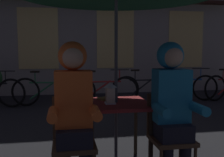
{
  "coord_description": "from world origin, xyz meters",
  "views": [
    {
      "loc": [
        -0.56,
        -2.96,
        1.34
      ],
      "look_at": [
        0.0,
        0.26,
        0.98
      ],
      "focal_mm": 44.39,
      "sensor_mm": 36.0,
      "label": 1
    }
  ],
  "objects_px": {
    "bicycle_fourth": "(146,88)",
    "chair_right": "(169,132)",
    "cafe_table": "(116,111)",
    "book": "(107,98)",
    "chair_left": "(74,137)",
    "lantern": "(110,93)",
    "bicycle_second": "(48,91)",
    "bicycle_third": "(103,90)",
    "bicycle_fifth": "(185,87)",
    "person_left_hooded": "(73,102)",
    "person_right_hooded": "(172,98)"
  },
  "relations": [
    {
      "from": "cafe_table",
      "to": "person_right_hooded",
      "type": "height_order",
      "value": "person_right_hooded"
    },
    {
      "from": "cafe_table",
      "to": "person_left_hooded",
      "type": "bearing_deg",
      "value": -138.43
    },
    {
      "from": "bicycle_second",
      "to": "bicycle_fourth",
      "type": "xyz_separation_m",
      "value": [
        2.38,
        0.1,
        0.0
      ]
    },
    {
      "from": "lantern",
      "to": "bicycle_fourth",
      "type": "relative_size",
      "value": 0.14
    },
    {
      "from": "bicycle_second",
      "to": "chair_left",
      "type": "bearing_deg",
      "value": -83.33
    },
    {
      "from": "bicycle_third",
      "to": "bicycle_fourth",
      "type": "relative_size",
      "value": 1.0
    },
    {
      "from": "cafe_table",
      "to": "bicycle_fourth",
      "type": "bearing_deg",
      "value": 68.29
    },
    {
      "from": "chair_right",
      "to": "bicycle_fourth",
      "type": "xyz_separation_m",
      "value": [
        0.97,
        4.0,
        -0.14
      ]
    },
    {
      "from": "cafe_table",
      "to": "book",
      "type": "bearing_deg",
      "value": 108.99
    },
    {
      "from": "person_right_hooded",
      "to": "bicycle_third",
      "type": "distance_m",
      "value": 3.93
    },
    {
      "from": "chair_left",
      "to": "bicycle_fourth",
      "type": "bearing_deg",
      "value": 64.3
    },
    {
      "from": "bicycle_third",
      "to": "book",
      "type": "xyz_separation_m",
      "value": [
        -0.42,
        -3.28,
        0.41
      ]
    },
    {
      "from": "chair_left",
      "to": "bicycle_second",
      "type": "height_order",
      "value": "chair_left"
    },
    {
      "from": "bicycle_fourth",
      "to": "chair_left",
      "type": "bearing_deg",
      "value": -115.7
    },
    {
      "from": "bicycle_fourth",
      "to": "book",
      "type": "xyz_separation_m",
      "value": [
        -1.51,
        -3.44,
        0.41
      ]
    },
    {
      "from": "bicycle_third",
      "to": "bicycle_fourth",
      "type": "height_order",
      "value": "same"
    },
    {
      "from": "chair_left",
      "to": "book",
      "type": "xyz_separation_m",
      "value": [
        0.41,
        0.56,
        0.26
      ]
    },
    {
      "from": "cafe_table",
      "to": "bicycle_second",
      "type": "height_order",
      "value": "bicycle_second"
    },
    {
      "from": "lantern",
      "to": "bicycle_fifth",
      "type": "distance_m",
      "value": 4.48
    },
    {
      "from": "chair_left",
      "to": "bicycle_second",
      "type": "bearing_deg",
      "value": 96.67
    },
    {
      "from": "bicycle_fifth",
      "to": "bicycle_second",
      "type": "bearing_deg",
      "value": -179.31
    },
    {
      "from": "chair_right",
      "to": "bicycle_second",
      "type": "height_order",
      "value": "chair_right"
    },
    {
      "from": "bicycle_third",
      "to": "book",
      "type": "height_order",
      "value": "bicycle_third"
    },
    {
      "from": "person_right_hooded",
      "to": "bicycle_third",
      "type": "xyz_separation_m",
      "value": [
        -0.13,
        3.9,
        -0.5
      ]
    },
    {
      "from": "chair_left",
      "to": "chair_right",
      "type": "relative_size",
      "value": 1.0
    },
    {
      "from": "lantern",
      "to": "bicycle_fourth",
      "type": "distance_m",
      "value": 4.04
    },
    {
      "from": "bicycle_fifth",
      "to": "book",
      "type": "relative_size",
      "value": 8.35
    },
    {
      "from": "person_left_hooded",
      "to": "person_right_hooded",
      "type": "bearing_deg",
      "value": 0.0
    },
    {
      "from": "lantern",
      "to": "person_right_hooded",
      "type": "distance_m",
      "value": 0.66
    },
    {
      "from": "chair_left",
      "to": "bicycle_fourth",
      "type": "distance_m",
      "value": 4.45
    },
    {
      "from": "cafe_table",
      "to": "bicycle_fifth",
      "type": "distance_m",
      "value": 4.36
    },
    {
      "from": "chair_right",
      "to": "person_right_hooded",
      "type": "bearing_deg",
      "value": -90.0
    },
    {
      "from": "bicycle_fourth",
      "to": "book",
      "type": "bearing_deg",
      "value": -113.72
    },
    {
      "from": "person_right_hooded",
      "to": "bicycle_fifth",
      "type": "height_order",
      "value": "person_right_hooded"
    },
    {
      "from": "lantern",
      "to": "chair_right",
      "type": "relative_size",
      "value": 0.27
    },
    {
      "from": "bicycle_fourth",
      "to": "book",
      "type": "relative_size",
      "value": 8.4
    },
    {
      "from": "bicycle_third",
      "to": "chair_left",
      "type": "bearing_deg",
      "value": -102.25
    },
    {
      "from": "cafe_table",
      "to": "person_left_hooded",
      "type": "height_order",
      "value": "person_left_hooded"
    },
    {
      "from": "person_left_hooded",
      "to": "bicycle_fourth",
      "type": "relative_size",
      "value": 0.83
    },
    {
      "from": "lantern",
      "to": "bicycle_third",
      "type": "bearing_deg",
      "value": 83.07
    },
    {
      "from": "bicycle_fourth",
      "to": "cafe_table",
      "type": "bearing_deg",
      "value": -111.71
    },
    {
      "from": "book",
      "to": "lantern",
      "type": "bearing_deg",
      "value": -113.4
    },
    {
      "from": "person_right_hooded",
      "to": "bicycle_second",
      "type": "height_order",
      "value": "person_right_hooded"
    },
    {
      "from": "chair_right",
      "to": "bicycle_fifth",
      "type": "xyz_separation_m",
      "value": [
        1.99,
        3.95,
        -0.14
      ]
    },
    {
      "from": "lantern",
      "to": "bicycle_second",
      "type": "distance_m",
      "value": 3.74
    },
    {
      "from": "bicycle_fourth",
      "to": "person_right_hooded",
      "type": "bearing_deg",
      "value": -103.4
    },
    {
      "from": "bicycle_fourth",
      "to": "chair_right",
      "type": "bearing_deg",
      "value": -103.58
    },
    {
      "from": "lantern",
      "to": "bicycle_third",
      "type": "xyz_separation_m",
      "value": [
        0.43,
        3.54,
        -0.51
      ]
    },
    {
      "from": "chair_left",
      "to": "bicycle_third",
      "type": "height_order",
      "value": "chair_left"
    },
    {
      "from": "lantern",
      "to": "book",
      "type": "bearing_deg",
      "value": 87.61
    }
  ]
}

